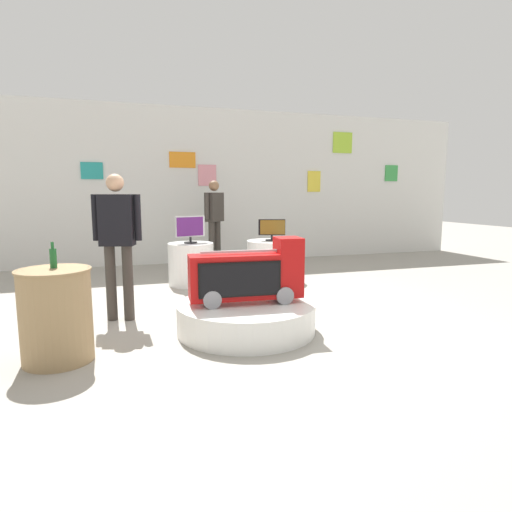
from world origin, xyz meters
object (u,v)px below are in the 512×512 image
display_pedestal_center_rear (191,264)px  tv_on_center_rear (190,228)px  main_display_pedestal (246,317)px  side_table_round (56,315)px  shopper_browsing_near_truck (117,236)px  bottle_on_side_table (53,258)px  novelty_firetruck_tv (248,276)px  tv_on_left_rear (272,229)px  display_pedestal_left_rear (272,260)px  shopper_browsing_rear (214,218)px

display_pedestal_center_rear → tv_on_center_rear: bearing=-107.4°
main_display_pedestal → tv_on_center_rear: 2.71m
side_table_round → shopper_browsing_near_truck: (0.53, 1.15, 0.58)m
tv_on_center_rear → shopper_browsing_near_truck: (-1.11, -1.74, 0.07)m
bottle_on_side_table → side_table_round: bearing=-88.8°
main_display_pedestal → tv_on_center_rear: (-0.19, 2.59, 0.77)m
novelty_firetruck_tv → display_pedestal_center_rear: (-0.21, 2.61, -0.26)m
novelty_firetruck_tv → side_table_round: (-1.86, -0.29, -0.18)m
tv_on_left_rear → bottle_on_side_table: bearing=-137.4°
shopper_browsing_near_truck → novelty_firetruck_tv: bearing=-33.2°
display_pedestal_center_rear → tv_on_center_rear: size_ratio=1.50×
tv_on_left_rear → novelty_firetruck_tv: bearing=-114.7°
main_display_pedestal → tv_on_left_rear: 2.91m
display_pedestal_center_rear → shopper_browsing_near_truck: (-1.11, -1.74, 0.66)m
display_pedestal_center_rear → display_pedestal_left_rear: bearing=-2.0°
display_pedestal_left_rear → shopper_browsing_near_truck: size_ratio=0.50×
display_pedestal_left_rear → shopper_browsing_rear: 1.67m
display_pedestal_center_rear → bottle_on_side_table: size_ratio=3.20×
display_pedestal_left_rear → tv_on_left_rear: (0.00, -0.00, 0.54)m
display_pedestal_left_rear → novelty_firetruck_tv: bearing=-114.7°
display_pedestal_left_rear → tv_on_center_rear: tv_on_center_rear is taller
main_display_pedestal → shopper_browsing_near_truck: 1.77m
display_pedestal_center_rear → shopper_browsing_near_truck: size_ratio=0.43×
main_display_pedestal → display_pedestal_left_rear: (1.20, 2.55, 0.19)m
display_pedestal_left_rear → display_pedestal_center_rear: same height
novelty_firetruck_tv → bottle_on_side_table: bearing=-172.8°
main_display_pedestal → display_pedestal_center_rear: (-0.18, 2.60, 0.19)m
side_table_round → tv_on_left_rear: bearing=43.2°
side_table_round → bottle_on_side_table: bearing=91.2°
display_pedestal_center_rear → shopper_browsing_rear: (0.67, 1.30, 0.68)m
display_pedestal_center_rear → shopper_browsing_near_truck: 2.17m
tv_on_left_rear → bottle_on_side_table: bottle_on_side_table is taller
display_pedestal_center_rear → tv_on_center_rear: 0.58m
display_pedestal_left_rear → shopper_browsing_rear: bearing=117.8°
tv_on_center_rear → shopper_browsing_rear: bearing=62.6°
main_display_pedestal → novelty_firetruck_tv: novelty_firetruck_tv is taller
display_pedestal_left_rear → side_table_round: bearing=-136.8°
display_pedestal_left_rear → side_table_round: size_ratio=1.02×
side_table_round → shopper_browsing_near_truck: bearing=65.2°
display_pedestal_center_rear → novelty_firetruck_tv: bearing=-85.4°
shopper_browsing_rear → display_pedestal_left_rear: bearing=-62.2°
bottle_on_side_table → shopper_browsing_near_truck: 1.22m
novelty_firetruck_tv → side_table_round: bearing=-171.1°
tv_on_left_rear → shopper_browsing_rear: (-0.71, 1.35, 0.14)m
novelty_firetruck_tv → tv_on_center_rear: 2.63m
bottle_on_side_table → display_pedestal_center_rear: bearing=59.9°
novelty_firetruck_tv → display_pedestal_left_rear: size_ratio=1.44×
display_pedestal_left_rear → tv_on_center_rear: 1.50m
shopper_browsing_rear → bottle_on_side_table: bearing=-119.3°
novelty_firetruck_tv → tv_on_left_rear: size_ratio=2.75×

